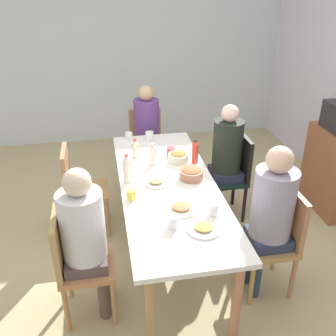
{
  "coord_description": "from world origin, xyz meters",
  "views": [
    {
      "loc": [
        2.77,
        -0.5,
        2.39
      ],
      "look_at": [
        0.0,
        0.0,
        0.91
      ],
      "focal_mm": 41.02,
      "sensor_mm": 36.0,
      "label": 1
    }
  ],
  "objects_px": {
    "plate_2": "(181,208)",
    "cup_1": "(214,209)",
    "person_4": "(147,128)",
    "cup_2": "(173,222)",
    "cup_5": "(171,151)",
    "bottle_1": "(135,149)",
    "chair_0": "(278,236)",
    "plate_0": "(156,182)",
    "bottle_2": "(153,155)",
    "person_2": "(85,233)",
    "plate_1": "(204,228)",
    "person_1": "(226,153)",
    "bottle_0": "(127,169)",
    "chair_2": "(75,260)",
    "person_0": "(271,210)",
    "cup_0": "(131,195)",
    "bottle_3": "(195,152)",
    "chair_1": "(233,172)",
    "cup_4": "(129,136)",
    "bowl_1": "(178,157)",
    "chair_3": "(79,186)",
    "chair_4": "(146,142)",
    "dining_table": "(168,192)",
    "cup_3": "(149,136)"
  },
  "relations": [
    {
      "from": "person_1",
      "to": "chair_2",
      "type": "relative_size",
      "value": 1.38
    },
    {
      "from": "bottle_0",
      "to": "plate_0",
      "type": "bearing_deg",
      "value": 70.37
    },
    {
      "from": "dining_table",
      "to": "chair_3",
      "type": "height_order",
      "value": "chair_3"
    },
    {
      "from": "person_4",
      "to": "bowl_1",
      "type": "bearing_deg",
      "value": 9.93
    },
    {
      "from": "chair_2",
      "to": "cup_5",
      "type": "bearing_deg",
      "value": 140.2
    },
    {
      "from": "chair_1",
      "to": "bottle_2",
      "type": "height_order",
      "value": "bottle_2"
    },
    {
      "from": "cup_2",
      "to": "bottle_1",
      "type": "bearing_deg",
      "value": -173.0
    },
    {
      "from": "person_1",
      "to": "plate_2",
      "type": "distance_m",
      "value": 1.15
    },
    {
      "from": "chair_4",
      "to": "bottle_1",
      "type": "xyz_separation_m",
      "value": [
        0.9,
        -0.22,
        0.34
      ]
    },
    {
      "from": "person_2",
      "to": "plate_1",
      "type": "distance_m",
      "value": 0.83
    },
    {
      "from": "cup_1",
      "to": "cup_2",
      "type": "height_order",
      "value": "cup_1"
    },
    {
      "from": "plate_1",
      "to": "chair_3",
      "type": "bearing_deg",
      "value": -143.3
    },
    {
      "from": "dining_table",
      "to": "person_2",
      "type": "height_order",
      "value": "person_2"
    },
    {
      "from": "plate_0",
      "to": "cup_2",
      "type": "distance_m",
      "value": 0.62
    },
    {
      "from": "person_2",
      "to": "cup_0",
      "type": "xyz_separation_m",
      "value": [
        -0.35,
        0.36,
        0.06
      ]
    },
    {
      "from": "chair_0",
      "to": "cup_5",
      "type": "relative_size",
      "value": 7.68
    },
    {
      "from": "plate_0",
      "to": "cup_4",
      "type": "bearing_deg",
      "value": -172.12
    },
    {
      "from": "cup_4",
      "to": "chair_3",
      "type": "bearing_deg",
      "value": -49.13
    },
    {
      "from": "bottle_3",
      "to": "cup_3",
      "type": "bearing_deg",
      "value": -149.54
    },
    {
      "from": "person_0",
      "to": "cup_4",
      "type": "bearing_deg",
      "value": -149.05
    },
    {
      "from": "person_4",
      "to": "cup_2",
      "type": "height_order",
      "value": "person_4"
    },
    {
      "from": "bowl_1",
      "to": "chair_0",
      "type": "bearing_deg",
      "value": 33.11
    },
    {
      "from": "chair_1",
      "to": "bottle_3",
      "type": "distance_m",
      "value": 0.62
    },
    {
      "from": "chair_1",
      "to": "cup_0",
      "type": "xyz_separation_m",
      "value": [
        0.73,
        -1.11,
        0.29
      ]
    },
    {
      "from": "chair_0",
      "to": "bottle_2",
      "type": "relative_size",
      "value": 4.21
    },
    {
      "from": "chair_4",
      "to": "plate_2",
      "type": "height_order",
      "value": "chair_4"
    },
    {
      "from": "cup_4",
      "to": "bottle_2",
      "type": "height_order",
      "value": "bottle_2"
    },
    {
      "from": "bottle_1",
      "to": "bottle_3",
      "type": "distance_m",
      "value": 0.58
    },
    {
      "from": "chair_4",
      "to": "plate_0",
      "type": "bearing_deg",
      "value": -3.97
    },
    {
      "from": "plate_1",
      "to": "bottle_1",
      "type": "xyz_separation_m",
      "value": [
        -1.24,
        -0.35,
        0.07
      ]
    },
    {
      "from": "plate_2",
      "to": "cup_1",
      "type": "distance_m",
      "value": 0.25
    },
    {
      "from": "cup_5",
      "to": "bottle_1",
      "type": "relative_size",
      "value": 0.62
    },
    {
      "from": "dining_table",
      "to": "person_1",
      "type": "xyz_separation_m",
      "value": [
        -0.54,
        0.69,
        0.06
      ]
    },
    {
      "from": "chair_3",
      "to": "plate_1",
      "type": "xyz_separation_m",
      "value": [
        1.22,
        0.91,
        0.26
      ]
    },
    {
      "from": "plate_1",
      "to": "cup_5",
      "type": "relative_size",
      "value": 2.03
    },
    {
      "from": "chair_1",
      "to": "chair_3",
      "type": "bearing_deg",
      "value": -90.0
    },
    {
      "from": "chair_2",
      "to": "cup_1",
      "type": "relative_size",
      "value": 8.14
    },
    {
      "from": "person_1",
      "to": "cup_2",
      "type": "height_order",
      "value": "person_1"
    },
    {
      "from": "person_0",
      "to": "cup_5",
      "type": "relative_size",
      "value": 10.99
    },
    {
      "from": "person_0",
      "to": "plate_0",
      "type": "distance_m",
      "value": 0.97
    },
    {
      "from": "person_2",
      "to": "cup_1",
      "type": "height_order",
      "value": "person_2"
    },
    {
      "from": "chair_4",
      "to": "cup_3",
      "type": "height_order",
      "value": "chair_4"
    },
    {
      "from": "chair_0",
      "to": "plate_0",
      "type": "height_order",
      "value": "chair_0"
    },
    {
      "from": "person_4",
      "to": "bottle_0",
      "type": "xyz_separation_m",
      "value": [
        1.27,
        -0.33,
        0.16
      ]
    },
    {
      "from": "person_1",
      "to": "bottle_0",
      "type": "bearing_deg",
      "value": -66.54
    },
    {
      "from": "bottle_0",
      "to": "bottle_3",
      "type": "xyz_separation_m",
      "value": [
        -0.25,
        0.65,
        -0.01
      ]
    },
    {
      "from": "chair_1",
      "to": "cup_1",
      "type": "relative_size",
      "value": 8.14
    },
    {
      "from": "cup_1",
      "to": "bottle_0",
      "type": "bearing_deg",
      "value": -136.36
    },
    {
      "from": "cup_2",
      "to": "cup_3",
      "type": "xyz_separation_m",
      "value": [
        -1.53,
        0.05,
        0.0
      ]
    },
    {
      "from": "person_2",
      "to": "bowl_1",
      "type": "height_order",
      "value": "person_2"
    }
  ]
}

